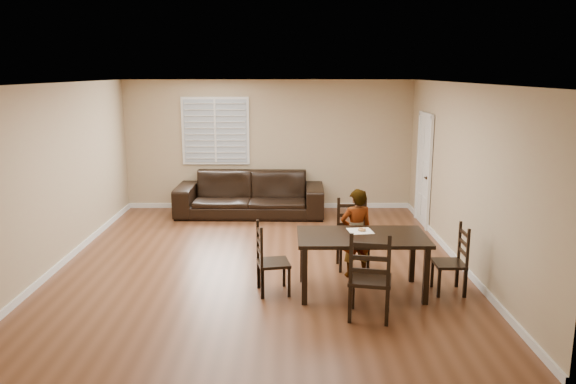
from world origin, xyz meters
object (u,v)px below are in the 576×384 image
object	(u,v)px
chair_far	(369,282)
child	(356,233)
sofa	(250,194)
chair_near	(352,235)
dining_table	(362,242)
donut	(362,229)
chair_right	(458,262)
chair_left	(265,262)

from	to	relation	value
chair_far	child	bearing A→B (deg)	-79.41
child	sofa	bearing A→B (deg)	-77.28
chair_near	child	distance (m)	0.49
dining_table	donut	bearing A→B (deg)	83.66
sofa	dining_table	bearing A→B (deg)	-65.84
chair_far	chair_right	world-z (taller)	chair_far
chair_near	sofa	size ratio (longest dim) A/B	0.35
donut	chair_left	bearing A→B (deg)	-170.58
sofa	chair_left	bearing A→B (deg)	-82.30
chair_right	chair_far	bearing A→B (deg)	-54.81
dining_table	chair_near	xyz separation A→B (m)	(-0.01, 1.07, -0.23)
chair_far	child	distance (m)	1.51
chair_right	sofa	distance (m)	5.07
chair_left	sofa	distance (m)	4.15
chair_near	child	world-z (taller)	child
donut	sofa	xyz separation A→B (m)	(-1.75, 3.91, -0.38)
donut	sofa	distance (m)	4.30
sofa	donut	bearing A→B (deg)	-64.60
dining_table	sofa	distance (m)	4.45
chair_left	child	size ratio (longest dim) A/B	0.75
chair_near	chair_far	xyz separation A→B (m)	(-0.02, -1.96, 0.03)
chair_near	child	bearing A→B (deg)	-90.78
dining_table	chair_far	distance (m)	0.92
chair_far	chair_right	distance (m)	1.57
chair_left	sofa	size ratio (longest dim) A/B	0.32
chair_right	dining_table	bearing A→B (deg)	-89.52
dining_table	chair_left	world-z (taller)	chair_left
chair_left	child	distance (m)	1.43
dining_table	donut	distance (m)	0.22
sofa	child	bearing A→B (deg)	-62.39
chair_near	dining_table	bearing A→B (deg)	-90.94
chair_right	child	world-z (taller)	child
dining_table	chair_left	xyz separation A→B (m)	(-1.26, -0.02, -0.27)
chair_near	chair_far	size ratio (longest dim) A/B	0.95
chair_near	sofa	world-z (taller)	chair_near
chair_far	donut	bearing A→B (deg)	-80.91
child	chair_right	bearing A→B (deg)	140.89
chair_near	donut	distance (m)	0.94
chair_right	donut	distance (m)	1.32
chair_left	chair_right	size ratio (longest dim) A/B	1.03
chair_near	sofa	xyz separation A→B (m)	(-1.72, 3.03, -0.03)
child	chair_far	bearing A→B (deg)	75.59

